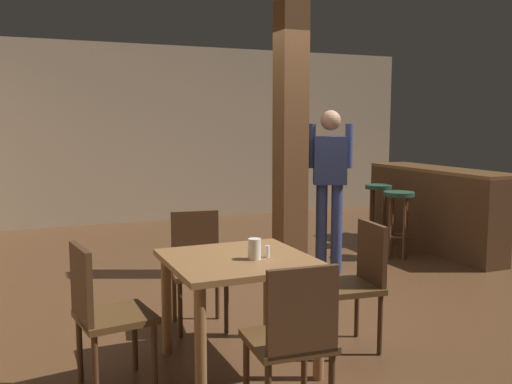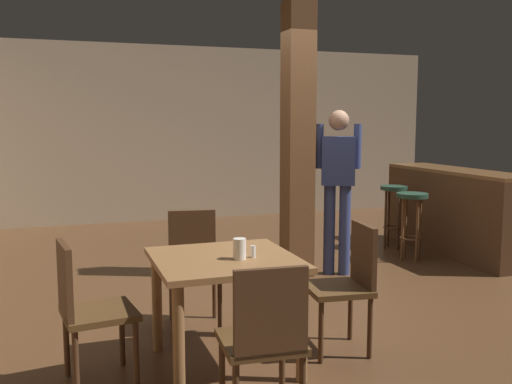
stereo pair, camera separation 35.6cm
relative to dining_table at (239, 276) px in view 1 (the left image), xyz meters
The scene contains 14 objects.
ground_plane 1.91m from the dining_table, 42.65° to the left, with size 10.80×10.80×0.00m, color #4C301C.
wall_back 5.93m from the dining_table, 76.92° to the left, with size 8.00×0.10×2.80m, color gray.
pillar 2.44m from the dining_table, 55.14° to the left, with size 0.28×0.28×2.80m, color brown.
dining_table is the anchor object (origin of this frame).
chair_north 0.83m from the dining_table, 91.53° to the left, with size 0.47×0.47×0.89m.
chair_east 0.89m from the dining_table, ahead, with size 0.46×0.46×0.89m.
chair_west 0.88m from the dining_table, behind, with size 0.47×0.47×0.89m.
chair_south 0.84m from the dining_table, 91.65° to the right, with size 0.45×0.45×0.89m.
napkin_cup 0.23m from the dining_table, 49.68° to the right, with size 0.08×0.08×0.13m, color silver.
salt_shaker 0.25m from the dining_table, 22.62° to the right, with size 0.03×0.03×0.08m, color silver.
standing_person 2.52m from the dining_table, 45.96° to the left, with size 0.46×0.33×1.72m.
bar_counter 4.09m from the dining_table, 32.40° to the left, with size 0.56×2.15×1.03m.
bar_stool_near 3.46m from the dining_table, 35.91° to the left, with size 0.36×0.36×0.79m.
bar_stool_mid 3.98m from the dining_table, 41.89° to the left, with size 0.34×0.34×0.80m.
Camera 1 is at (-2.65, -4.59, 1.62)m, focal length 40.00 mm.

